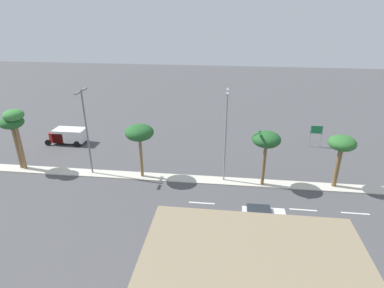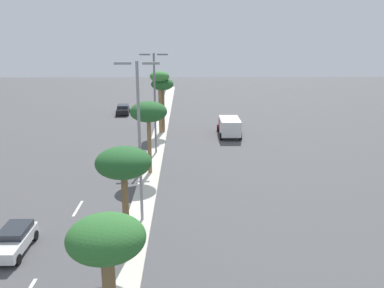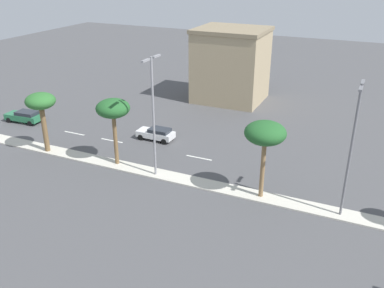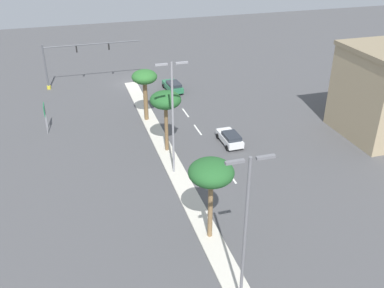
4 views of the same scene
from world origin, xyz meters
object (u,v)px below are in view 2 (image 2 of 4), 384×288
(palm_tree_far, at_px, (148,113))
(street_lamp_left, at_px, (155,96))
(palm_tree_front, at_px, (160,80))
(palm_tree_leading, at_px, (106,244))
(palm_tree_inboard, at_px, (124,165))
(box_truck, at_px, (229,126))
(sedan_black_leading, at_px, (123,109))
(palm_tree_center, at_px, (162,87))
(sedan_white_front, at_px, (13,240))
(street_lamp_center, at_px, (139,132))

(palm_tree_far, bearing_deg, street_lamp_left, 88.97)
(palm_tree_far, xyz_separation_m, palm_tree_front, (0.11, 15.45, 1.11))
(palm_tree_leading, height_order, palm_tree_inboard, palm_tree_inboard)
(palm_tree_front, distance_m, box_truck, 10.47)
(palm_tree_front, relative_size, sedan_black_leading, 1.74)
(palm_tree_center, bearing_deg, box_truck, -14.08)
(box_truck, bearing_deg, sedan_black_leading, 136.97)
(palm_tree_center, xyz_separation_m, sedan_black_leading, (-7.02, 12.32, -5.22))
(street_lamp_left, xyz_separation_m, sedan_black_leading, (-6.74, 21.98, -5.51))
(palm_tree_far, height_order, sedan_black_leading, palm_tree_far)
(street_lamp_left, height_order, box_truck, street_lamp_left)
(palm_tree_front, bearing_deg, palm_tree_far, -90.42)
(sedan_white_front, height_order, sedan_black_leading, sedan_black_leading)
(street_lamp_left, bearing_deg, palm_tree_leading, -89.55)
(box_truck, bearing_deg, sedan_white_front, -119.74)
(sedan_white_front, xyz_separation_m, box_truck, (15.97, 27.96, 0.56))
(box_truck, bearing_deg, palm_tree_center, 165.92)
(palm_tree_far, relative_size, sedan_white_front, 1.61)
(palm_tree_center, xyz_separation_m, street_lamp_center, (-0.15, -26.11, 0.49))
(palm_tree_far, distance_m, box_truck, 17.16)
(street_lamp_center, bearing_deg, palm_tree_far, 91.43)
(sedan_black_leading, relative_size, box_truck, 0.78)
(palm_tree_inboard, xyz_separation_m, palm_tree_far, (0.18, 14.51, 0.10))
(street_lamp_center, relative_size, box_truck, 1.89)
(palm_tree_leading, bearing_deg, box_truck, 76.99)
(palm_tree_leading, height_order, street_lamp_left, street_lamp_left)
(street_lamp_left, relative_size, sedan_white_front, 2.54)
(street_lamp_center, distance_m, sedan_black_leading, 39.46)
(palm_tree_far, xyz_separation_m, street_lamp_center, (0.25, -9.98, 0.69))
(street_lamp_center, xyz_separation_m, box_truck, (8.60, 23.99, -5.16))
(palm_tree_front, bearing_deg, palm_tree_leading, -89.65)
(palm_tree_center, distance_m, street_lamp_left, 9.67)
(palm_tree_leading, height_order, sedan_black_leading, palm_tree_leading)
(palm_tree_front, relative_size, sedan_white_front, 1.90)
(palm_tree_inboard, relative_size, box_truck, 1.13)
(palm_tree_inboard, distance_m, palm_tree_center, 30.65)
(street_lamp_center, relative_size, sedan_white_front, 2.64)
(palm_tree_front, relative_size, street_lamp_left, 0.75)
(palm_tree_inboard, height_order, street_lamp_center, street_lamp_center)
(palm_tree_far, relative_size, palm_tree_center, 0.96)
(palm_tree_front, distance_m, street_lamp_left, 9.00)
(street_lamp_center, height_order, sedan_white_front, street_lamp_center)
(palm_tree_front, relative_size, box_truck, 1.36)
(sedan_black_leading, bearing_deg, palm_tree_leading, -82.25)
(street_lamp_center, height_order, box_truck, street_lamp_center)
(sedan_black_leading, height_order, box_truck, box_truck)
(palm_tree_front, xyz_separation_m, street_lamp_center, (0.13, -25.43, -0.42))
(palm_tree_inboard, relative_size, palm_tree_far, 0.98)
(sedan_black_leading, bearing_deg, box_truck, -43.03)
(street_lamp_left, bearing_deg, palm_tree_front, 90.01)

